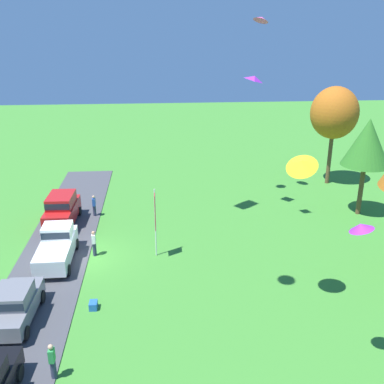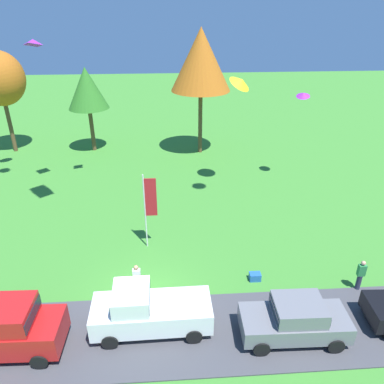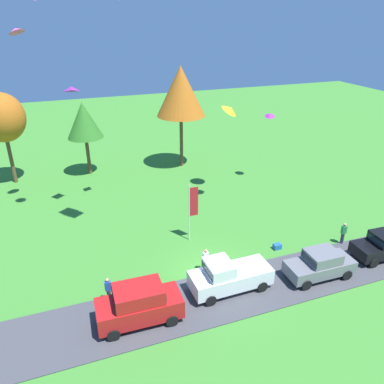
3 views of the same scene
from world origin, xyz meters
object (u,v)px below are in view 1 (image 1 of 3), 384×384
Objects in this scene: kite_delta_topmost at (301,164)px; kite_diamond_near_flag at (255,78)px; person_beside_suv at (52,361)px; tree_center_back at (334,113)px; kite_delta_trailing_tail at (261,19)px; car_pickup_mid_row at (57,245)px; flag_banner at (155,216)px; person_on_lawn at (94,243)px; tree_left_of_center at (367,143)px; cooler_box at (93,305)px; car_sedan_by_flagpole at (15,304)px; person_watching_sky at (94,206)px; kite_delta_high_right at (361,227)px; car_suv_near_entrance at (62,208)px.

kite_delta_topmost is 13.18m from kite_diamond_near_flag.
tree_center_back is at bearing 138.72° from person_beside_suv.
tree_center_back is at bearing 111.51° from kite_delta_trailing_tail.
car_pickup_mid_row is 10.28m from person_beside_suv.
car_pickup_mid_row is at bearing -59.42° from tree_center_back.
tree_center_back is 21.00m from flag_banner.
person_on_lawn is 4.43m from flag_banner.
kite_delta_topmost is 1.44× the size of kite_diamond_near_flag.
tree_left_of_center reaches higher than cooler_box.
kite_delta_trailing_tail is at bearing 142.80° from cooler_box.
car_pickup_mid_row reaches higher than person_on_lawn.
car_sedan_by_flagpole is at bearing -48.75° from flag_banner.
flag_banner is at bearing 156.86° from person_beside_suv.
kite_delta_high_right reaches higher than person_watching_sky.
kite_delta_trailing_tail is (-10.04, 14.42, 13.20)m from car_pickup_mid_row.
tree_left_of_center reaches higher than person_beside_suv.
kite_delta_trailing_tail reaches higher than car_suv_near_entrance.
car_suv_near_entrance is 19.09m from kite_delta_topmost.
person_beside_suv is 0.19× the size of tree_center_back.
car_pickup_mid_row is 4.84× the size of kite_diamond_near_flag.
kite_delta_trailing_tail is 1.23× the size of kite_delta_high_right.
tree_center_back reaches higher than cooler_box.
cooler_box is (-4.85, 1.03, -0.68)m from person_beside_suv.
tree_center_back is at bearing 106.50° from person_watching_sky.
person_beside_suv is 1.14× the size of kite_delta_topmost.
car_sedan_by_flagpole is (6.08, -0.85, -0.07)m from car_pickup_mid_row.
kite_diamond_near_flag is at bearing -178.57° from kite_delta_high_right.
tree_left_of_center is 12.18m from kite_delta_trailing_tail.
person_watching_sky is 1.14× the size of kite_delta_topmost.
tree_left_of_center is (-0.19, 22.62, 4.40)m from car_suv_near_entrance.
tree_center_back is 7.70× the size of kite_delta_trailing_tail.
cooler_box is at bearing -46.50° from tree_center_back.
car_suv_near_entrance is 15.92m from person_beside_suv.
car_sedan_by_flagpole is 15.41m from kite_delta_topmost.
person_watching_sky is 1.00× the size of person_on_lawn.
kite_diamond_near_flag is at bearing -17.27° from kite_delta_trailing_tail.
car_pickup_mid_row is 1.13× the size of car_sedan_by_flagpole.
tree_center_back reaches higher than kite_delta_high_right.
flag_banner is at bearing -131.28° from kite_delta_topmost.
tree_left_of_center is 9.69m from kite_diamond_near_flag.
person_watching_sky is at bearing -144.63° from kite_delta_high_right.
car_pickup_mid_row is at bearing -127.37° from kite_delta_high_right.
car_sedan_by_flagpole is 0.98× the size of flag_banner.
tree_left_of_center is at bearing 104.83° from person_on_lawn.
kite_diamond_near_flag is (-6.94, 13.46, 9.19)m from car_pickup_mid_row.
person_on_lawn is at bearing -121.28° from kite_delta_topmost.
car_pickup_mid_row is at bearing -62.71° from kite_diamond_near_flag.
car_sedan_by_flagpole is 2.60× the size of person_on_lawn.
person_beside_suv is 13.47m from kite_delta_high_right.
car_suv_near_entrance is 4.02× the size of kite_delta_trailing_tail.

